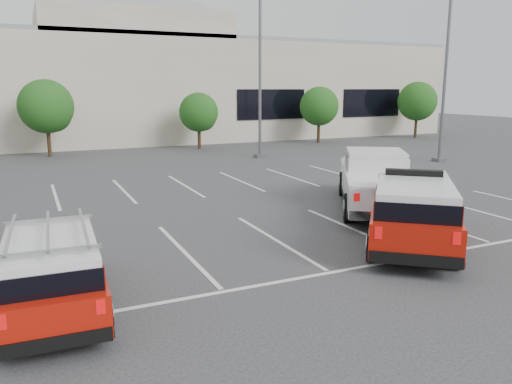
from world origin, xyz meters
The scene contains 12 objects.
ground centered at (0.00, 0.00, 0.00)m, with size 120.00×120.00×0.00m, color #2E2E30.
stall_markings centered at (0.00, 4.50, 0.01)m, with size 23.00×15.00×0.01m, color silver.
convention_building centered at (0.18, 31.86, 4.72)m, with size 60.00×16.99×13.20m.
tree_mid_left centered at (-4.91, 22.05, 3.04)m, with size 3.37×3.37×4.85m.
tree_mid_right centered at (5.09, 22.05, 2.50)m, with size 2.77×2.77×3.99m.
tree_right centered at (15.09, 22.05, 2.77)m, with size 3.07×3.07×4.42m.
tree_far_right centered at (25.09, 22.05, 3.04)m, with size 3.37×3.37×4.85m.
light_pole_mid centered at (7.00, 16.00, 5.19)m, with size 0.90×0.60×10.24m.
light_pole_right centered at (16.00, 10.00, 5.19)m, with size 0.90×0.60×10.24m.
fire_chief_suv centered at (3.27, -1.88, 0.83)m, with size 5.31×5.78×2.03m.
white_pickup centered at (5.10, 2.05, 0.81)m, with size 5.47×6.85×2.04m.
ladder_suv centered at (-6.03, -2.34, 0.71)m, with size 1.97×4.59×1.78m.
Camera 1 is at (-6.25, -12.25, 4.28)m, focal length 35.00 mm.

